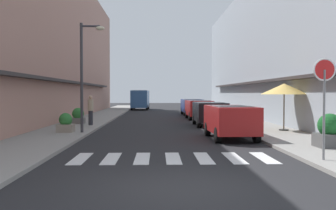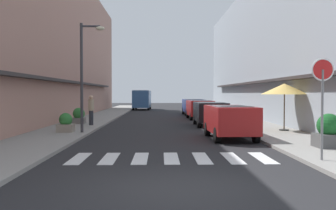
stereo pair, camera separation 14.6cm
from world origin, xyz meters
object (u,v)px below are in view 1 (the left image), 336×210
at_px(round_street_sign, 324,82).
at_px(planter_far, 78,116).
at_px(cafe_umbrella, 284,89).
at_px(parked_car_near, 230,118).
at_px(parked_car_mid, 210,111).
at_px(planter_midblock, 66,123).
at_px(planter_corner, 330,131).
at_px(parked_car_distant, 192,105).
at_px(parked_car_far, 199,107).
at_px(pedestrian_walking_near, 91,109).
at_px(street_lamp, 86,66).
at_px(delivery_van, 140,98).

bearing_deg(round_street_sign, planter_far, 125.63).
bearing_deg(cafe_umbrella, parked_car_near, -140.52).
xyz_separation_m(parked_car_mid, planter_midblock, (-7.70, -4.68, -0.38)).
height_order(cafe_umbrella, planter_midblock, cafe_umbrella).
bearing_deg(planter_corner, parked_car_distant, 97.21).
height_order(parked_car_near, planter_midblock, parked_car_near).
height_order(cafe_umbrella, planter_far, cafe_umbrella).
bearing_deg(planter_far, parked_car_far, 34.79).
xyz_separation_m(parked_car_near, pedestrian_walking_near, (-7.17, 6.23, 0.14)).
bearing_deg(parked_car_far, parked_car_near, -90.00).
relative_size(cafe_umbrella, pedestrian_walking_near, 1.35).
xyz_separation_m(street_lamp, planter_corner, (9.53, -5.44, -2.68)).
distance_m(parked_car_mid, round_street_sign, 13.08).
xyz_separation_m(parked_car_near, round_street_sign, (1.52, -6.05, 1.41)).
bearing_deg(street_lamp, cafe_umbrella, 4.06).
relative_size(round_street_sign, planter_far, 2.92).
bearing_deg(cafe_umbrella, round_street_sign, -101.16).
height_order(street_lamp, planter_corner, street_lamp).
distance_m(delivery_van, street_lamp, 28.88).
bearing_deg(parked_car_mid, cafe_umbrella, -52.26).
xyz_separation_m(parked_car_distant, street_lamp, (-6.67, -17.11, 2.43)).
xyz_separation_m(cafe_umbrella, planter_far, (-11.40, 4.78, -1.64)).
xyz_separation_m(parked_car_far, planter_midblock, (-7.70, -10.94, -0.38)).
distance_m(parked_car_distant, delivery_van, 12.83).
height_order(cafe_umbrella, planter_corner, cafe_umbrella).
bearing_deg(round_street_sign, parked_car_far, 94.54).
relative_size(street_lamp, planter_corner, 4.44).
xyz_separation_m(planter_midblock, planter_far, (-0.46, 5.27, 0.05)).
relative_size(parked_car_mid, street_lamp, 0.77).
height_order(planter_corner, pedestrian_walking_near, pedestrian_walking_near).
bearing_deg(parked_car_near, round_street_sign, -75.87).
distance_m(parked_car_near, parked_car_mid, 6.86).
height_order(parked_car_near, street_lamp, street_lamp).
xyz_separation_m(delivery_van, cafe_umbrella, (8.54, -28.08, 0.82)).
bearing_deg(parked_car_near, planter_midblock, 164.16).
bearing_deg(pedestrian_walking_near, planter_corner, -95.48).
distance_m(parked_car_far, round_street_sign, 19.29).
bearing_deg(planter_corner, parked_car_far, 99.75).
bearing_deg(parked_car_distant, street_lamp, -111.31).
relative_size(parked_car_mid, pedestrian_walking_near, 2.29).
bearing_deg(street_lamp, pedestrian_walking_near, 96.69).
bearing_deg(round_street_sign, parked_car_near, 104.13).
height_order(planter_midblock, pedestrian_walking_near, pedestrian_walking_near).
distance_m(parked_car_mid, street_lamp, 8.63).
relative_size(delivery_van, planter_corner, 4.59).
bearing_deg(pedestrian_walking_near, parked_car_mid, -46.39).
height_order(parked_car_far, round_street_sign, round_street_sign).
xyz_separation_m(parked_car_mid, parked_car_far, (0.00, 6.26, 0.00)).
bearing_deg(pedestrian_walking_near, planter_far, 77.48).
bearing_deg(parked_car_mid, planter_corner, -74.57).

